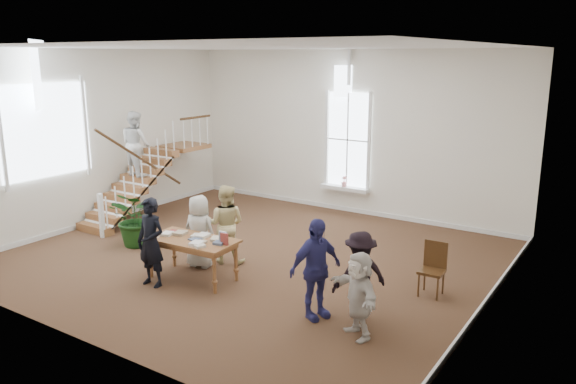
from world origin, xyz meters
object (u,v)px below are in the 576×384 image
Objects in this scene: library_table at (192,243)px; woman_cluster_b at (360,274)px; elderly_woman at (199,231)px; woman_cluster_c at (359,295)px; police_officer at (151,242)px; side_chair at (433,265)px; floor_plant at (138,219)px; woman_cluster_a at (316,269)px; person_yellow at (226,224)px.

woman_cluster_b is (3.48, 0.33, -0.00)m from library_table.
library_table is 1.19× the size of elderly_woman.
woman_cluster_c is (4.13, -0.92, -0.07)m from elderly_woman.
woman_cluster_c is at bearing 159.18° from elderly_woman.
side_chair is (4.66, 2.56, -0.30)m from police_officer.
floor_plant is 6.74m from side_chair.
woman_cluster_b reaches higher than floor_plant.
elderly_woman is 0.88× the size of woman_cluster_a.
person_yellow is at bearing -129.23° from elderly_woman.
woman_cluster_a is at bearing -15.34° from woman_cluster_b.
police_officer reaches higher than person_yellow.
woman_cluster_a reaches higher than side_chair.
person_yellow reaches higher than library_table.
woman_cluster_b is at bearing 167.72° from elderly_woman.
library_table is 2.88m from woman_cluster_a.
side_chair is (1.33, 2.03, -0.31)m from woman_cluster_a.
library_table is at bearing -46.78° from woman_cluster_b.
library_table is at bearing -157.77° from side_chair.
elderly_woman reaches higher than side_chair.
woman_cluster_a reaches higher than library_table.
side_chair is (0.73, 1.58, -0.19)m from woman_cluster_b.
woman_cluster_a is at bearing 136.31° from person_yellow.
library_table is 1.10m from person_yellow.
woman_cluster_b reaches higher than side_chair.
floor_plant is 1.31× the size of side_chair.
woman_cluster_a is 0.94m from woman_cluster_c.
police_officer is 2.47m from floor_plant.
woman_cluster_b is (3.93, 0.98, -0.11)m from police_officer.
library_table is 1.22× the size of woman_cluster_b.
police_officer is at bearing 56.04° from person_yellow.
person_yellow is at bearing -64.51° from woman_cluster_b.
police_officer reaches higher than woman_cluster_c.
elderly_woman is at bearing -166.14° from side_chair.
elderly_woman is 4.75m from side_chair.
person_yellow is at bearing 89.83° from woman_cluster_a.
woman_cluster_a is 1.16× the size of woman_cluster_b.
library_table is 1.06× the size of police_officer.
elderly_woman is 0.91× the size of person_yellow.
person_yellow reaches higher than floor_plant.
woman_cluster_a reaches higher than woman_cluster_c.
woman_cluster_a reaches higher than woman_cluster_b.
person_yellow is (0.40, 1.75, -0.02)m from police_officer.
library_table is 2.57m from floor_plant.
police_officer is 1.31× the size of floor_plant.
elderly_woman is at bearing 99.88° from woman_cluster_a.
police_officer is 1.24× the size of woman_cluster_c.
woman_cluster_c reaches higher than floor_plant.
person_yellow is 1.29× the size of floor_plant.
person_yellow is at bearing 7.22° from floor_plant.
woman_cluster_a is at bearing -5.72° from library_table.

